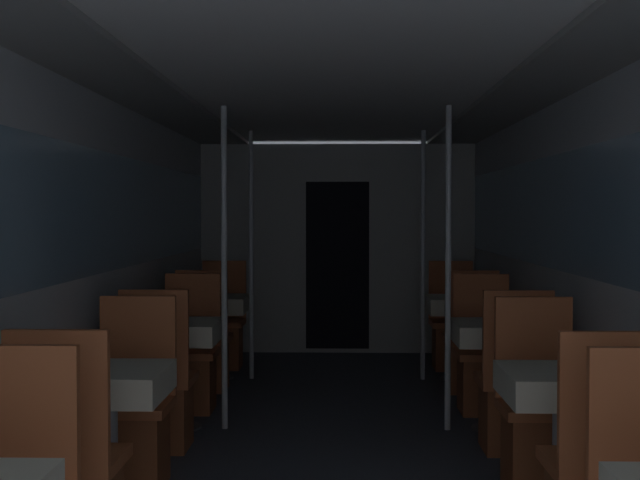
% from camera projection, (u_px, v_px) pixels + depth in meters
% --- Properties ---
extents(wall_left, '(0.05, 10.10, 2.12)m').
position_uv_depth(wall_left, '(87.00, 266.00, 5.07)').
color(wall_left, silver).
rests_on(wall_left, ground_plane).
extents(wall_right, '(0.05, 10.10, 2.12)m').
position_uv_depth(wall_right, '(586.00, 267.00, 5.00)').
color(wall_right, silver).
rests_on(wall_right, ground_plane).
extents(ceiling_panel, '(2.83, 10.10, 0.07)m').
position_uv_depth(ceiling_panel, '(335.00, 81.00, 5.00)').
color(ceiling_panel, white).
rests_on(ceiling_panel, wall_left).
extents(bulkhead_far, '(2.77, 0.09, 2.12)m').
position_uv_depth(bulkhead_far, '(337.00, 249.00, 9.04)').
color(bulkhead_far, '#A8A8A3').
rests_on(bulkhead_far, ground_plane).
extents(dining_table_left_1, '(0.56, 0.56, 0.71)m').
position_uv_depth(dining_table_left_1, '(104.00, 396.00, 4.08)').
color(dining_table_left_1, '#4C4C51').
rests_on(dining_table_left_1, ground_plane).
extents(chair_left_far_1, '(0.40, 0.40, 0.97)m').
position_uv_depth(chair_left_far_1, '(132.00, 429.00, 4.62)').
color(chair_left_far_1, brown).
rests_on(chair_left_far_1, ground_plane).
extents(dining_table_left_2, '(0.56, 0.56, 0.71)m').
position_uv_depth(dining_table_left_2, '(176.00, 341.00, 5.85)').
color(dining_table_left_2, '#4C4C51').
rests_on(dining_table_left_2, ground_plane).
extents(chair_left_near_2, '(0.40, 0.40, 0.97)m').
position_uv_depth(chair_left_near_2, '(160.00, 401.00, 5.33)').
color(chair_left_near_2, brown).
rests_on(chair_left_near_2, ground_plane).
extents(chair_left_far_2, '(0.40, 0.40, 0.97)m').
position_uv_depth(chair_left_far_2, '(190.00, 369.00, 6.39)').
color(chair_left_far_2, brown).
rests_on(chair_left_far_2, ground_plane).
extents(support_pole_left_2, '(0.04, 0.04, 2.12)m').
position_uv_depth(support_pole_left_2, '(224.00, 268.00, 5.83)').
color(support_pole_left_2, silver).
rests_on(support_pole_left_2, ground_plane).
extents(dining_table_left_3, '(0.56, 0.56, 0.71)m').
position_uv_depth(dining_table_left_3, '(214.00, 311.00, 7.61)').
color(dining_table_left_3, '#4C4C51').
rests_on(dining_table_left_3, ground_plane).
extents(chair_left_near_3, '(0.40, 0.40, 0.97)m').
position_uv_depth(chair_left_near_3, '(205.00, 354.00, 7.09)').
color(chair_left_near_3, brown).
rests_on(chair_left_near_3, ground_plane).
extents(chair_left_far_3, '(0.40, 0.40, 0.97)m').
position_uv_depth(chair_left_far_3, '(222.00, 336.00, 8.15)').
color(chair_left_far_3, brown).
rests_on(chair_left_far_3, ground_plane).
extents(support_pole_left_3, '(0.04, 0.04, 2.12)m').
position_uv_depth(support_pole_left_3, '(251.00, 255.00, 7.59)').
color(support_pole_left_3, silver).
rests_on(support_pole_left_3, ground_plane).
extents(dining_table_right_1, '(0.56, 0.56, 0.71)m').
position_uv_depth(dining_table_right_1, '(566.00, 398.00, 4.03)').
color(dining_table_right_1, '#4C4C51').
rests_on(dining_table_right_1, ground_plane).
extents(chair_right_far_1, '(0.40, 0.40, 0.97)m').
position_uv_depth(chair_right_far_1, '(539.00, 432.00, 4.57)').
color(chair_right_far_1, brown).
rests_on(chair_right_far_1, ground_plane).
extents(dining_table_right_2, '(0.56, 0.56, 0.71)m').
position_uv_depth(dining_table_right_2, '(497.00, 342.00, 5.80)').
color(dining_table_right_2, '#4C4C51').
rests_on(dining_table_right_2, ground_plane).
extents(chair_right_near_2, '(0.40, 0.40, 0.97)m').
position_uv_depth(chair_right_near_2, '(513.00, 402.00, 5.28)').
color(chair_right_near_2, brown).
rests_on(chair_right_near_2, ground_plane).
extents(chair_right_far_2, '(0.40, 0.40, 0.97)m').
position_uv_depth(chair_right_far_2, '(484.00, 371.00, 6.34)').
color(chair_right_far_2, brown).
rests_on(chair_right_far_2, ground_plane).
extents(support_pole_right_2, '(0.04, 0.04, 2.12)m').
position_uv_depth(support_pole_right_2, '(448.00, 268.00, 5.79)').
color(support_pole_right_2, silver).
rests_on(support_pole_right_2, ground_plane).
extents(dining_table_right_3, '(0.56, 0.56, 0.71)m').
position_uv_depth(dining_table_right_3, '(461.00, 312.00, 7.57)').
color(dining_table_right_3, '#4C4C51').
rests_on(dining_table_right_3, ground_plane).
extents(chair_right_near_3, '(0.40, 0.40, 0.97)m').
position_uv_depth(chair_right_near_3, '(469.00, 355.00, 7.04)').
color(chair_right_near_3, brown).
rests_on(chair_right_near_3, ground_plane).
extents(chair_right_far_3, '(0.40, 0.40, 0.97)m').
position_uv_depth(chair_right_far_3, '(453.00, 336.00, 8.10)').
color(chair_right_far_3, brown).
rests_on(chair_right_far_3, ground_plane).
extents(support_pole_right_3, '(0.04, 0.04, 2.12)m').
position_uv_depth(support_pole_right_3, '(423.00, 255.00, 7.56)').
color(support_pole_right_3, silver).
rests_on(support_pole_right_3, ground_plane).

